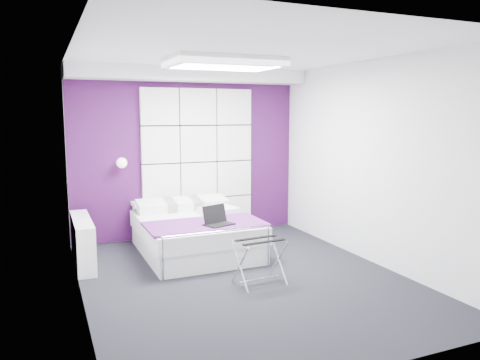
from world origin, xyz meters
The scene contains 15 objects.
floor centered at (0.00, 0.00, 0.00)m, with size 4.40×4.40×0.00m, color black.
ceiling centered at (0.00, 0.00, 2.60)m, with size 4.40×4.40×0.00m, color white.
wall_back centered at (0.00, 2.20, 1.30)m, with size 3.60×3.60×0.00m, color white.
wall_left centered at (-1.80, 0.00, 1.30)m, with size 4.40×4.40×0.00m, color white.
wall_right centered at (1.80, 0.00, 1.30)m, with size 4.40×4.40×0.00m, color white.
accent_wall centered at (0.00, 2.19, 1.30)m, with size 3.58×0.02×2.58m, color #3C0E40.
soffit centered at (0.00, 1.95, 2.50)m, with size 3.58×0.50×0.20m, color white.
headboard centered at (0.15, 2.14, 1.17)m, with size 1.80×0.08×2.30m, color white, non-canonical shape.
skylight centered at (0.00, 0.60, 2.55)m, with size 1.36×0.86×0.12m, color white, non-canonical shape.
wall_lamp centered at (-1.05, 2.06, 1.22)m, with size 0.15×0.15×0.15m, color white.
radiator centered at (-1.69, 1.30, 0.30)m, with size 0.22×1.20×0.60m, color white.
bed centered at (-0.21, 1.22, 0.27)m, with size 1.52×1.83×0.65m.
nightstand centered at (-0.68, 2.02, 0.59)m, with size 0.48×0.38×0.05m, color white.
luggage_rack centered at (0.10, -0.22, 0.26)m, with size 0.53×0.39×0.52m.
laptop centered at (-0.08, 0.65, 0.57)m, with size 0.35×0.25×0.25m.
Camera 1 is at (-2.11, -4.85, 1.92)m, focal length 35.00 mm.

